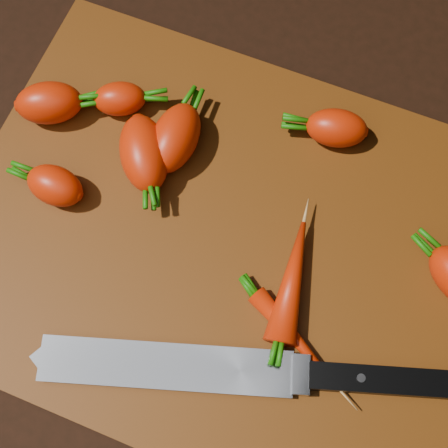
% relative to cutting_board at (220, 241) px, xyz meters
% --- Properties ---
extents(ground, '(2.00, 2.00, 0.01)m').
position_rel_cutting_board_xyz_m(ground, '(0.00, 0.00, -0.01)').
color(ground, black).
extents(cutting_board, '(0.50, 0.40, 0.01)m').
position_rel_cutting_board_xyz_m(cutting_board, '(0.00, 0.00, 0.00)').
color(cutting_board, '#612F0B').
rests_on(cutting_board, ground).
extents(carrot_0, '(0.08, 0.07, 0.04)m').
position_rel_cutting_board_xyz_m(carrot_0, '(-0.21, 0.06, 0.03)').
color(carrot_0, red).
rests_on(carrot_0, cutting_board).
extents(carrot_1, '(0.06, 0.04, 0.04)m').
position_rel_cutting_board_xyz_m(carrot_1, '(-0.16, -0.01, 0.02)').
color(carrot_1, red).
rests_on(carrot_1, cutting_board).
extents(carrot_2, '(0.08, 0.09, 0.05)m').
position_rel_cutting_board_xyz_m(carrot_2, '(-0.10, 0.05, 0.03)').
color(carrot_2, red).
rests_on(carrot_2, cutting_board).
extents(carrot_3, '(0.04, 0.08, 0.04)m').
position_rel_cutting_board_xyz_m(carrot_3, '(-0.08, 0.07, 0.03)').
color(carrot_3, red).
rests_on(carrot_3, cutting_board).
extents(carrot_4, '(0.07, 0.05, 0.04)m').
position_rel_cutting_board_xyz_m(carrot_4, '(0.07, 0.14, 0.02)').
color(carrot_4, red).
rests_on(carrot_4, cutting_board).
extents(carrot_5, '(0.06, 0.05, 0.03)m').
position_rel_cutting_board_xyz_m(carrot_5, '(-0.15, 0.09, 0.02)').
color(carrot_5, red).
rests_on(carrot_5, cutting_board).
extents(carrot_7, '(0.10, 0.07, 0.02)m').
position_rel_cutting_board_xyz_m(carrot_7, '(0.10, -0.06, 0.02)').
color(carrot_7, red).
rests_on(carrot_7, cutting_board).
extents(carrot_8, '(0.05, 0.12, 0.03)m').
position_rel_cutting_board_xyz_m(carrot_8, '(0.08, -0.02, 0.02)').
color(carrot_8, red).
rests_on(carrot_8, cutting_board).
extents(knife, '(0.35, 0.14, 0.02)m').
position_rel_cutting_board_xyz_m(knife, '(0.02, -0.12, 0.02)').
color(knife, gray).
rests_on(knife, cutting_board).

